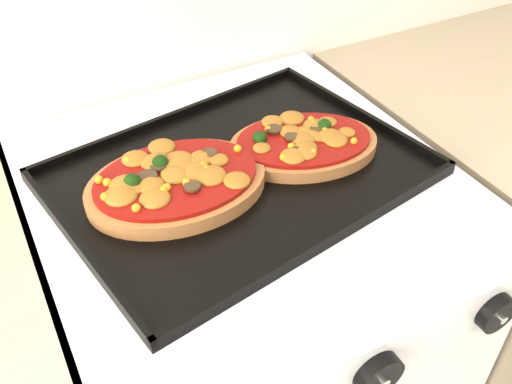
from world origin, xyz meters
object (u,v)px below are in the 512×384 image
pizza_left (177,181)px  stove (244,359)px  baking_tray (239,171)px  pizza_right (304,143)px

pizza_left → stove: bearing=1.4°
baking_tray → pizza_right: size_ratio=2.24×
stove → pizza_left: size_ratio=3.66×
baking_tray → pizza_right: 0.11m
pizza_left → pizza_right: bearing=-0.5°
stove → pizza_right: size_ratio=4.10×
baking_tray → pizza_right: bearing=-9.6°
stove → pizza_left: bearing=-178.6°
stove → pizza_right: 0.49m
pizza_left → pizza_right: 0.20m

